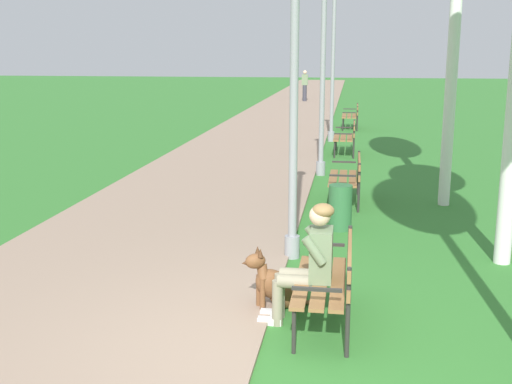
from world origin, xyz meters
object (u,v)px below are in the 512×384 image
(park_bench_near, at_px, (330,276))
(lamp_post_far, at_px, (333,62))
(dog_brown, at_px, (276,286))
(park_bench_furthest, at_px, (352,114))
(park_bench_far, at_px, (347,135))
(lamp_post_near, at_px, (294,71))
(person_seated_on_near_bench, at_px, (310,259))
(park_bench_mid, at_px, (349,175))
(pedestrian_further_distant, at_px, (295,83))
(litter_bin, at_px, (340,207))
(lamp_post_mid, at_px, (323,70))
(pedestrian_distant, at_px, (305,86))

(park_bench_near, relative_size, lamp_post_far, 0.33)
(dog_brown, distance_m, lamp_post_far, 13.25)
(park_bench_near, bearing_deg, park_bench_furthest, 89.49)
(park_bench_far, bearing_deg, lamp_post_near, -93.95)
(person_seated_on_near_bench, bearing_deg, park_bench_mid, 86.41)
(dog_brown, bearing_deg, pedestrian_further_distant, 94.80)
(litter_bin, bearing_deg, lamp_post_mid, 96.72)
(lamp_post_near, distance_m, lamp_post_far, 11.32)
(lamp_post_mid, bearing_deg, park_bench_mid, -76.35)
(person_seated_on_near_bench, distance_m, pedestrian_distant, 28.48)
(lamp_post_far, xyz_separation_m, pedestrian_distant, (-1.93, 15.00, -1.51))
(pedestrian_further_distant, bearing_deg, lamp_post_far, -81.31)
(park_bench_far, bearing_deg, dog_brown, -93.31)
(park_bench_near, xyz_separation_m, park_bench_far, (0.04, 11.00, 0.00))
(park_bench_near, relative_size, park_bench_mid, 1.00)
(lamp_post_far, bearing_deg, lamp_post_mid, -90.40)
(litter_bin, bearing_deg, lamp_post_near, -111.97)
(lamp_post_mid, distance_m, lamp_post_far, 5.45)
(park_bench_near, height_order, lamp_post_far, lamp_post_far)
(dog_brown, bearing_deg, person_seated_on_near_bench, -40.13)
(lamp_post_far, bearing_deg, pedestrian_distant, 97.32)
(park_bench_near, xyz_separation_m, pedestrian_distant, (-2.38, 28.41, 0.33))
(park_bench_far, bearing_deg, park_bench_near, -90.20)
(park_bench_near, distance_m, park_bench_furthest, 16.72)
(person_seated_on_near_bench, xyz_separation_m, pedestrian_further_distant, (-2.95, 31.07, 0.16))
(lamp_post_far, bearing_deg, person_seated_on_near_bench, -88.94)
(park_bench_far, relative_size, person_seated_on_near_bench, 1.20)
(lamp_post_mid, distance_m, pedestrian_further_distant, 23.32)
(park_bench_near, relative_size, dog_brown, 1.95)
(park_bench_far, distance_m, park_bench_furthest, 5.72)
(person_seated_on_near_bench, xyz_separation_m, lamp_post_near, (-0.37, 2.08, 1.77))
(pedestrian_distant, xyz_separation_m, pedestrian_further_distant, (-0.78, 2.68, 0.00))
(lamp_post_near, distance_m, pedestrian_distant, 26.43)
(park_bench_furthest, bearing_deg, litter_bin, -90.55)
(lamp_post_mid, bearing_deg, lamp_post_near, -90.80)
(park_bench_near, relative_size, person_seated_on_near_bench, 1.20)
(park_bench_near, distance_m, lamp_post_near, 2.90)
(litter_bin, bearing_deg, pedestrian_distant, 95.53)
(person_seated_on_near_bench, distance_m, pedestrian_further_distant, 31.21)
(park_bench_furthest, bearing_deg, lamp_post_mid, -94.20)
(dog_brown, bearing_deg, park_bench_near, -29.17)
(person_seated_on_near_bench, bearing_deg, park_bench_far, 88.72)
(park_bench_mid, relative_size, pedestrian_further_distant, 0.91)
(lamp_post_near, relative_size, pedestrian_further_distant, 2.87)
(pedestrian_distant, bearing_deg, pedestrian_further_distant, 106.19)
(dog_brown, height_order, litter_bin, dog_brown)
(park_bench_mid, bearing_deg, litter_bin, -93.38)
(lamp_post_mid, height_order, lamp_post_far, lamp_post_far)
(lamp_post_far, height_order, litter_bin, lamp_post_far)
(park_bench_far, bearing_deg, pedestrian_distant, 97.92)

